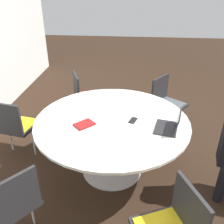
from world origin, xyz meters
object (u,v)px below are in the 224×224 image
(chair_3, at_px, (15,123))
(handbag, at_px, (67,114))
(chair_1, at_px, (166,100))
(chair_4, at_px, (11,202))
(chair_2, at_px, (85,94))
(cell_phone, at_px, (133,120))
(laptop, at_px, (171,125))
(spiral_notebook, at_px, (84,124))

(chair_3, distance_m, handbag, 1.10)
(chair_1, bearing_deg, chair_4, 2.23)
(chair_2, xyz_separation_m, cell_phone, (-1.17, -0.80, 0.24))
(chair_3, bearing_deg, chair_1, 34.70)
(chair_2, distance_m, handbag, 0.49)
(chair_1, relative_size, chair_3, 1.00)
(chair_3, height_order, chair_4, same)
(chair_4, distance_m, handbag, 2.21)
(chair_2, xyz_separation_m, laptop, (-1.31, -1.20, 0.29))
(laptop, relative_size, handbag, 0.99)
(spiral_notebook, bearing_deg, chair_2, 11.34)
(chair_2, height_order, handbag, chair_2)
(chair_2, xyz_separation_m, spiral_notebook, (-1.32, -0.26, 0.24))
(chair_3, xyz_separation_m, spiral_notebook, (-0.32, -0.99, 0.24))
(laptop, relative_size, spiral_notebook, 1.39)
(chair_4, relative_size, laptop, 2.42)
(chair_3, relative_size, chair_4, 1.00)
(spiral_notebook, xyz_separation_m, cell_phone, (0.15, -0.53, -0.01))
(handbag, bearing_deg, chair_3, 156.51)
(chair_2, relative_size, laptop, 2.42)
(cell_phone, bearing_deg, chair_4, 136.33)
(chair_3, xyz_separation_m, chair_4, (-1.23, -0.52, 0.00))
(handbag, bearing_deg, laptop, -129.94)
(laptop, relative_size, cell_phone, 2.29)
(chair_1, relative_size, handbag, 2.39)
(chair_2, distance_m, chair_3, 1.23)
(chair_4, bearing_deg, chair_2, 33.70)
(chair_3, bearing_deg, chair_2, 64.65)
(laptop, bearing_deg, chair_3, -86.92)
(chair_3, relative_size, laptop, 2.42)
(chair_4, height_order, cell_phone, chair_4)
(spiral_notebook, distance_m, cell_phone, 0.55)
(chair_2, distance_m, laptop, 1.80)
(chair_3, xyz_separation_m, cell_phone, (-0.18, -1.53, 0.24))
(laptop, xyz_separation_m, spiral_notebook, (-0.00, 0.93, -0.04))
(chair_3, bearing_deg, laptop, 1.43)
(chair_1, height_order, spiral_notebook, chair_1)
(chair_3, bearing_deg, chair_4, -56.06)
(cell_phone, bearing_deg, chair_2, 34.21)
(spiral_notebook, distance_m, handbag, 1.53)
(chair_4, bearing_deg, laptop, -18.14)
(chair_1, xyz_separation_m, handbag, (0.06, 1.61, -0.37))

